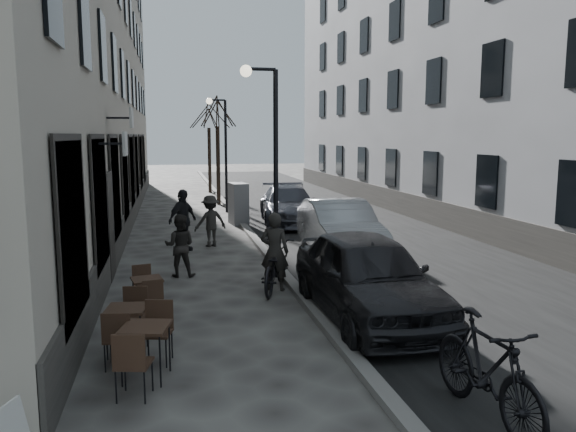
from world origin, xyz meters
name	(u,v)px	position (x,y,z in m)	size (l,w,h in m)	color
ground	(354,379)	(0.00, 0.00, 0.00)	(120.00, 120.00, 0.00)	#353230
road	(320,216)	(3.85, 16.00, 0.00)	(7.30, 60.00, 0.00)	black
kerb	(236,217)	(0.20, 16.00, 0.06)	(0.25, 60.00, 0.12)	#65625E
building_left	(72,17)	(-6.00, 16.50, 8.00)	(4.00, 35.00, 16.00)	#9F9686
building_right	(442,32)	(9.50, 16.50, 8.00)	(4.00, 35.00, 16.00)	gray
streetlamp_near	(269,148)	(-0.17, 6.00, 3.16)	(0.90, 0.28, 5.09)	black
streetlamp_far	(222,142)	(-0.17, 18.00, 3.16)	(0.90, 0.28, 5.09)	black
tree_near	(217,111)	(-0.10, 21.00, 4.66)	(2.40, 2.40, 5.70)	black
tree_far	(209,115)	(-0.10, 27.00, 4.66)	(2.40, 2.40, 5.70)	black
bistro_set_a	(146,347)	(-2.91, 0.64, 0.48)	(0.80, 1.65, 0.94)	black
bistro_set_b	(127,325)	(-3.25, 1.69, 0.46)	(0.70, 1.56, 0.90)	black
bistro_set_c	(147,292)	(-3.00, 3.76, 0.42)	(0.67, 1.44, 0.82)	black
utility_cabinet	(238,204)	(0.10, 14.44, 0.81)	(0.60, 1.08, 1.62)	slate
bicycle	(275,267)	(-0.25, 4.85, 0.54)	(0.72, 2.06, 1.08)	black
cyclist_rider	(275,252)	(-0.25, 4.85, 0.89)	(0.65, 0.42, 1.77)	black
pedestrian_near	(180,246)	(-2.31, 6.55, 0.78)	(0.76, 0.59, 1.56)	black
pedestrian_mid	(210,221)	(-1.29, 10.21, 0.81)	(1.04, 0.60, 1.61)	#262421
pedestrian_far	(183,220)	(-2.16, 9.67, 0.94)	(1.10, 0.46, 1.87)	black
car_near	(367,276)	(1.11, 2.58, 0.82)	(1.94, 4.83, 1.65)	black
car_mid	(340,228)	(2.30, 8.18, 0.80)	(1.68, 4.83, 1.59)	gray
car_far	(288,205)	(2.05, 14.19, 0.74)	(2.07, 5.09, 1.48)	#3A3B45
moped	(487,369)	(1.20, -1.43, 0.66)	(0.62, 2.19, 1.31)	black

